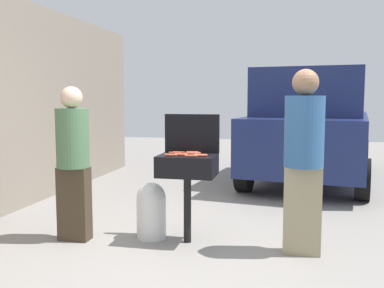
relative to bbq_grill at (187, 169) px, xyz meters
name	(u,v)px	position (x,y,z in m)	size (l,w,h in m)	color
ground_plane	(195,249)	(0.13, -0.21, -0.79)	(24.00, 24.00, 0.00)	gray
house_wall_side	(6,105)	(-2.69, 0.79, 0.65)	(0.24, 8.00, 2.88)	gray
bbq_grill	(187,169)	(0.00, 0.00, 0.00)	(0.60, 0.44, 0.94)	black
grill_lid_open	(192,133)	(0.00, 0.22, 0.35)	(0.60, 0.05, 0.42)	black
hot_dog_0	(181,155)	(-0.05, -0.08, 0.16)	(0.03, 0.03, 0.13)	#B74C33
hot_dog_1	(171,155)	(-0.15, -0.12, 0.16)	(0.03, 0.03, 0.13)	#C6593D
hot_dog_2	(194,153)	(0.06, 0.05, 0.16)	(0.03, 0.03, 0.13)	#B74C33
hot_dog_3	(201,155)	(0.16, -0.07, 0.16)	(0.03, 0.03, 0.13)	#B74C33
hot_dog_4	(200,155)	(0.16, -0.10, 0.16)	(0.03, 0.03, 0.13)	#C6593D
hot_dog_5	(195,153)	(0.06, 0.09, 0.16)	(0.03, 0.03, 0.13)	#AD4228
hot_dog_6	(175,153)	(-0.14, 0.05, 0.16)	(0.03, 0.03, 0.13)	#AD4228
hot_dog_7	(191,156)	(0.07, -0.14, 0.16)	(0.03, 0.03, 0.13)	#C6593D
hot_dog_8	(181,154)	(-0.05, -0.05, 0.16)	(0.03, 0.03, 0.13)	#AD4228
hot_dog_9	(192,154)	(0.04, 0.02, 0.16)	(0.03, 0.03, 0.13)	#AD4228
hot_dog_10	(179,153)	(-0.11, 0.08, 0.16)	(0.03, 0.03, 0.13)	#AD4228
hot_dog_11	(192,152)	(0.03, 0.13, 0.16)	(0.03, 0.03, 0.13)	#B74C33
propane_tank	(151,209)	(-0.42, 0.05, -0.47)	(0.32, 0.32, 0.62)	silver
person_left	(73,158)	(-1.21, -0.19, 0.10)	(0.35, 0.35, 1.65)	#3F3323
person_right	(304,155)	(1.18, -0.08, 0.19)	(0.38, 0.38, 1.81)	gray
parked_minivan	(312,125)	(1.44, 4.02, 0.23)	(2.55, 4.63, 2.02)	navy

